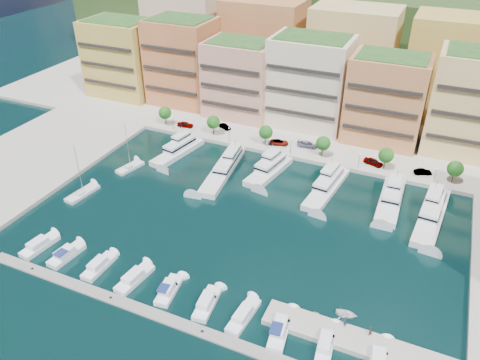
# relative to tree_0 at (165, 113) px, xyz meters

# --- Properties ---
(ground) EXTENTS (400.00, 400.00, 0.00)m
(ground) POSITION_rel_tree_0_xyz_m (40.00, -33.50, -4.74)
(ground) COLOR black
(ground) RESTS_ON ground
(north_quay) EXTENTS (220.00, 64.00, 2.00)m
(north_quay) POSITION_rel_tree_0_xyz_m (40.00, 28.50, -4.74)
(north_quay) COLOR #9E998E
(north_quay) RESTS_ON ground
(west_quay) EXTENTS (34.00, 76.00, 2.00)m
(west_quay) POSITION_rel_tree_0_xyz_m (-22.00, -41.50, -4.74)
(west_quay) COLOR #9E998E
(west_quay) RESTS_ON ground
(hillside) EXTENTS (240.00, 40.00, 58.00)m
(hillside) POSITION_rel_tree_0_xyz_m (40.00, 76.50, -4.74)
(hillside) COLOR #203716
(hillside) RESTS_ON ground
(south_pontoon) EXTENTS (72.00, 2.20, 0.35)m
(south_pontoon) POSITION_rel_tree_0_xyz_m (37.00, -63.50, -4.74)
(south_pontoon) COLOR gray
(south_pontoon) RESTS_ON ground
(finger_pier) EXTENTS (32.00, 5.00, 2.00)m
(finger_pier) POSITION_rel_tree_0_xyz_m (70.00, -55.50, -4.74)
(finger_pier) COLOR #9E998E
(finger_pier) RESTS_ON ground
(apartment_0) EXTENTS (22.00, 16.50, 24.80)m
(apartment_0) POSITION_rel_tree_0_xyz_m (-26.00, 16.49, 8.57)
(apartment_0) COLOR gold
(apartment_0) RESTS_ON north_quay
(apartment_1) EXTENTS (20.00, 16.50, 26.80)m
(apartment_1) POSITION_rel_tree_0_xyz_m (-4.00, 18.49, 9.57)
(apartment_1) COLOR #D67447
(apartment_1) RESTS_ON north_quay
(apartment_2) EXTENTS (20.00, 15.50, 22.80)m
(apartment_2) POSITION_rel_tree_0_xyz_m (17.00, 16.49, 7.57)
(apartment_2) COLOR #DF8F7C
(apartment_2) RESTS_ON north_quay
(apartment_3) EXTENTS (22.00, 16.50, 25.80)m
(apartment_3) POSITION_rel_tree_0_xyz_m (38.00, 18.49, 9.07)
(apartment_3) COLOR beige
(apartment_3) RESTS_ON north_quay
(apartment_4) EXTENTS (20.00, 15.50, 23.80)m
(apartment_4) POSITION_rel_tree_0_xyz_m (60.00, 16.49, 8.07)
(apartment_4) COLOR #CC864C
(apartment_4) RESTS_ON north_quay
(apartment_5) EXTENTS (22.00, 16.50, 26.80)m
(apartment_5) POSITION_rel_tree_0_xyz_m (82.00, 18.49, 9.57)
(apartment_5) COLOR #DFC476
(apartment_5) RESTS_ON north_quay
(backblock_0) EXTENTS (26.00, 18.00, 30.00)m
(backblock_0) POSITION_rel_tree_0_xyz_m (-15.00, 40.50, 11.26)
(backblock_0) COLOR beige
(backblock_0) RESTS_ON north_quay
(backblock_1) EXTENTS (26.00, 18.00, 30.00)m
(backblock_1) POSITION_rel_tree_0_xyz_m (15.00, 40.50, 11.26)
(backblock_1) COLOR #CC864C
(backblock_1) RESTS_ON north_quay
(backblock_2) EXTENTS (26.00, 18.00, 30.00)m
(backblock_2) POSITION_rel_tree_0_xyz_m (45.00, 40.50, 11.26)
(backblock_2) COLOR #DFC476
(backblock_2) RESTS_ON north_quay
(backblock_3) EXTENTS (26.00, 18.00, 30.00)m
(backblock_3) POSITION_rel_tree_0_xyz_m (75.00, 40.50, 11.26)
(backblock_3) COLOR gold
(backblock_3) RESTS_ON north_quay
(tree_0) EXTENTS (3.80, 3.80, 5.65)m
(tree_0) POSITION_rel_tree_0_xyz_m (0.00, 0.00, 0.00)
(tree_0) COLOR #473323
(tree_0) RESTS_ON north_quay
(tree_1) EXTENTS (3.80, 3.80, 5.65)m
(tree_1) POSITION_rel_tree_0_xyz_m (16.00, 0.00, 0.00)
(tree_1) COLOR #473323
(tree_1) RESTS_ON north_quay
(tree_2) EXTENTS (3.80, 3.80, 5.65)m
(tree_2) POSITION_rel_tree_0_xyz_m (32.00, 0.00, 0.00)
(tree_2) COLOR #473323
(tree_2) RESTS_ON north_quay
(tree_3) EXTENTS (3.80, 3.80, 5.65)m
(tree_3) POSITION_rel_tree_0_xyz_m (48.00, 0.00, 0.00)
(tree_3) COLOR #473323
(tree_3) RESTS_ON north_quay
(tree_4) EXTENTS (3.80, 3.80, 5.65)m
(tree_4) POSITION_rel_tree_0_xyz_m (64.00, 0.00, 0.00)
(tree_4) COLOR #473323
(tree_4) RESTS_ON north_quay
(tree_5) EXTENTS (3.80, 3.80, 5.65)m
(tree_5) POSITION_rel_tree_0_xyz_m (80.00, 0.00, 0.00)
(tree_5) COLOR #473323
(tree_5) RESTS_ON north_quay
(lamppost_0) EXTENTS (0.30, 0.30, 4.20)m
(lamppost_0) POSITION_rel_tree_0_xyz_m (4.00, -2.30, -0.92)
(lamppost_0) COLOR black
(lamppost_0) RESTS_ON north_quay
(lamppost_1) EXTENTS (0.30, 0.30, 4.20)m
(lamppost_1) POSITION_rel_tree_0_xyz_m (22.00, -2.30, -0.92)
(lamppost_1) COLOR black
(lamppost_1) RESTS_ON north_quay
(lamppost_2) EXTENTS (0.30, 0.30, 4.20)m
(lamppost_2) POSITION_rel_tree_0_xyz_m (40.00, -2.30, -0.92)
(lamppost_2) COLOR black
(lamppost_2) RESTS_ON north_quay
(lamppost_3) EXTENTS (0.30, 0.30, 4.20)m
(lamppost_3) POSITION_rel_tree_0_xyz_m (58.00, -2.30, -0.92)
(lamppost_3) COLOR black
(lamppost_3) RESTS_ON north_quay
(lamppost_4) EXTENTS (0.30, 0.30, 4.20)m
(lamppost_4) POSITION_rel_tree_0_xyz_m (76.00, -2.30, -0.92)
(lamppost_4) COLOR black
(lamppost_4) RESTS_ON north_quay
(yacht_1) EXTENTS (7.32, 18.34, 7.30)m
(yacht_1) POSITION_rel_tree_0_xyz_m (11.95, -12.73, -3.65)
(yacht_1) COLOR silver
(yacht_1) RESTS_ON ground
(yacht_2) EXTENTS (7.41, 25.06, 7.30)m
(yacht_2) POSITION_rel_tree_0_xyz_m (27.12, -15.82, -3.53)
(yacht_2) COLOR silver
(yacht_2) RESTS_ON ground
(yacht_3) EXTENTS (7.47, 17.21, 7.30)m
(yacht_3) POSITION_rel_tree_0_xyz_m (37.89, -12.13, -3.53)
(yacht_3) COLOR silver
(yacht_3) RESTS_ON ground
(yacht_4) EXTENTS (6.60, 20.86, 7.30)m
(yacht_4) POSITION_rel_tree_0_xyz_m (53.23, -13.94, -3.65)
(yacht_4) COLOR silver
(yacht_4) RESTS_ON ground
(yacht_5) EXTENTS (5.06, 18.85, 7.30)m
(yacht_5) POSITION_rel_tree_0_xyz_m (67.80, -13.09, -3.53)
(yacht_5) COLOR silver
(yacht_5) RESTS_ON ground
(yacht_6) EXTENTS (6.51, 23.67, 7.30)m
(yacht_6) POSITION_rel_tree_0_xyz_m (76.85, -15.21, -3.53)
(yacht_6) COLOR silver
(yacht_6) RESTS_ON ground
(cruiser_0) EXTENTS (3.62, 8.24, 2.55)m
(cruiser_0) POSITION_rel_tree_0_xyz_m (6.56, -58.09, -4.20)
(cruiser_0) COLOR white
(cruiser_0) RESTS_ON ground
(cruiser_1) EXTENTS (3.59, 7.85, 2.66)m
(cruiser_1) POSITION_rel_tree_0_xyz_m (13.33, -58.10, -4.17)
(cruiser_1) COLOR white
(cruiser_1) RESTS_ON ground
(cruiser_2) EXTENTS (2.69, 7.79, 2.55)m
(cruiser_2) POSITION_rel_tree_0_xyz_m (21.23, -58.08, -4.20)
(cruiser_2) COLOR white
(cruiser_2) RESTS_ON ground
(cruiser_3) EXTENTS (3.66, 8.55, 2.55)m
(cruiser_3) POSITION_rel_tree_0_xyz_m (29.18, -58.09, -4.20)
(cruiser_3) COLOR white
(cruiser_3) RESTS_ON ground
(cruiser_4) EXTENTS (3.57, 7.70, 2.66)m
(cruiser_4) POSITION_rel_tree_0_xyz_m (36.44, -58.10, -4.17)
(cruiser_4) COLOR white
(cruiser_4) RESTS_ON ground
(cruiser_5) EXTENTS (3.41, 8.13, 2.55)m
(cruiser_5) POSITION_rel_tree_0_xyz_m (44.04, -58.09, -4.20)
(cruiser_5) COLOR white
(cruiser_5) RESTS_ON ground
(cruiser_6) EXTENTS (3.18, 8.55, 2.55)m
(cruiser_6) POSITION_rel_tree_0_xyz_m (50.83, -58.09, -4.20)
(cruiser_6) COLOR white
(cruiser_6) RESTS_ON ground
(cruiser_7) EXTENTS (3.71, 9.20, 2.66)m
(cruiser_7) POSITION_rel_tree_0_xyz_m (57.34, -58.12, -4.17)
(cruiser_7) COLOR white
(cruiser_7) RESTS_ON ground
(cruiser_8) EXTENTS (3.30, 8.60, 2.55)m
(cruiser_8) POSITION_rel_tree_0_xyz_m (64.81, -58.09, -4.20)
(cruiser_8) COLOR white
(cruiser_8) RESTS_ON ground
(sailboat_2) EXTENTS (4.42, 7.98, 13.20)m
(sailboat_2) POSITION_rel_tree_0_xyz_m (4.57, -24.90, -4.42)
(sailboat_2) COLOR silver
(sailboat_2) RESTS_ON ground
(sailboat_1) EXTENTS (3.86, 8.86, 13.20)m
(sailboat_1) POSITION_rel_tree_0_xyz_m (1.52, -39.45, -4.43)
(sailboat_1) COLOR silver
(sailboat_1) RESTS_ON ground
(tender_2) EXTENTS (3.83, 2.88, 0.75)m
(tender_2) POSITION_rel_tree_0_xyz_m (66.36, -50.54, -4.37)
(tender_2) COLOR white
(tender_2) RESTS_ON ground
(tender_1) EXTENTS (1.81, 1.69, 0.77)m
(tender_1) POSITION_rel_tree_0_xyz_m (61.49, -52.50, -4.36)
(tender_1) COLOR beige
(tender_1) RESTS_ON ground
(car_0) EXTENTS (4.99, 2.65, 1.62)m
(car_0) POSITION_rel_tree_0_xyz_m (6.23, 0.87, -2.93)
(car_0) COLOR gray
(car_0) RESTS_ON north_quay
(car_1) EXTENTS (4.40, 3.08, 1.38)m
(car_1) POSITION_rel_tree_0_xyz_m (17.39, 4.47, -3.05)
(car_1) COLOR gray
(car_1) RESTS_ON north_quay
(car_2) EXTENTS (5.48, 3.52, 1.41)m
(car_2) POSITION_rel_tree_0_xyz_m (35.47, 1.52, -3.04)
(car_2) COLOR gray
(car_2) RESTS_ON north_quay
(car_3) EXTENTS (5.61, 2.72, 1.58)m
(car_3) POSITION_rel_tree_0_xyz_m (42.91, 3.28, -2.96)
(car_3) COLOR gray
(car_3) RESTS_ON north_quay
(car_4) EXTENTS (5.36, 3.42, 1.70)m
(car_4) POSITION_rel_tree_0_xyz_m (61.16, 0.79, -2.89)
(car_4) COLOR gray
(car_4) RESTS_ON north_quay
(car_5) EXTENTS (4.48, 2.96, 1.39)m
(car_5) POSITION_rel_tree_0_xyz_m (73.20, 0.96, -3.05)
(car_5) COLOR gray
(car_5) RESTS_ON north_quay
(person_0) EXTENTS (0.60, 0.79, 1.95)m
(person_0) POSITION_rel_tree_0_xyz_m (66.68, -53.65, -2.77)
(person_0) COLOR #252449
(person_0) RESTS_ON finger_pier
(person_1) EXTENTS (0.97, 0.95, 1.58)m
(person_1) POSITION_rel_tree_0_xyz_m (70.62, -53.81, -2.95)
(person_1) COLOR #503330
(person_1) RESTS_ON finger_pier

